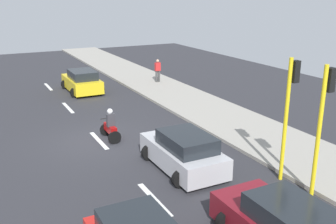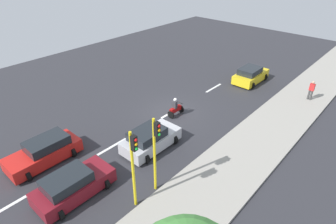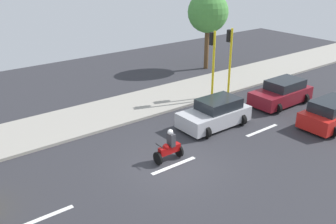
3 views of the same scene
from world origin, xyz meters
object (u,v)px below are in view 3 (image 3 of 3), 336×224
Objects in this scene: motorcycle at (169,148)px; car_silver at (215,114)px; traffic_light_midblock at (213,57)px; street_tree_south at (208,13)px; car_red at (334,113)px; traffic_light_corner at (230,53)px; car_maroon at (282,93)px.

car_silver is at bearing -70.95° from motorcycle.
car_silver is 0.89× the size of traffic_light_midblock.
car_red is at bearing 170.44° from street_tree_south.
car_silver is 0.65× the size of street_tree_south.
motorcycle is 0.25× the size of street_tree_south.
car_red is 2.83× the size of motorcycle.
traffic_light_corner is (6.71, 1.34, 2.22)m from car_red.
street_tree_south is (5.79, -3.44, 1.57)m from traffic_light_corner.
street_tree_south is (8.77, -1.70, 3.79)m from car_maroon.
car_red and car_maroon have the same top height.
car_maroon is at bearing -91.38° from car_silver.
traffic_light_midblock is at bearing 139.68° from street_tree_south.
car_silver is at bearing 126.34° from traffic_light_corner.
traffic_light_midblock reaches higher than car_silver.
car_silver is at bearing 139.93° from traffic_light_midblock.
traffic_light_midblock is at bearing -40.07° from car_silver.
car_red is at bearing -126.64° from car_silver.
traffic_light_corner is at bearing -53.66° from car_silver.
car_maroon is 0.67× the size of street_tree_south.
street_tree_south reaches higher than car_silver.
street_tree_south is at bearing -40.32° from traffic_light_midblock.
motorcycle is (-1.34, 9.89, -0.07)m from car_maroon.
car_silver is 5.29m from traffic_light_corner.
traffic_light_midblock is 7.76m from street_tree_south.
car_silver is 0.92× the size of car_red.
traffic_light_midblock is (2.98, 3.22, 2.22)m from car_maroon.
motorcycle is 0.34× the size of traffic_light_corner.
traffic_light_midblock reaches higher than motorcycle.
car_red is 0.96× the size of traffic_light_corner.
car_red is (-3.87, -5.20, 0.00)m from car_silver.
motorcycle is 8.27m from traffic_light_midblock.
car_maroon is at bearing -132.77° from traffic_light_midblock.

